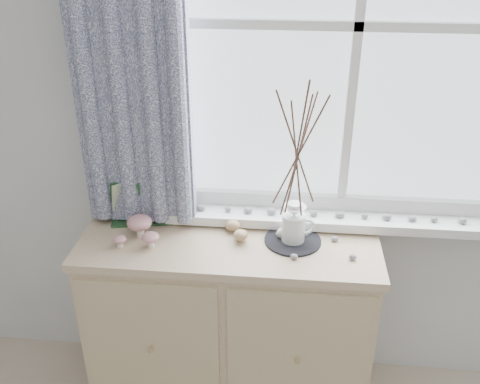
{
  "coord_description": "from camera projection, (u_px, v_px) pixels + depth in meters",
  "views": [
    {
      "loc": [
        0.07,
        -0.02,
        2.02
      ],
      "look_at": [
        -0.1,
        1.7,
        1.1
      ],
      "focal_mm": 40.0,
      "sensor_mm": 36.0,
      "label": 1
    }
  ],
  "objects": [
    {
      "name": "sideboard",
      "position": [
        230.0,
        323.0,
        2.32
      ],
      "size": [
        1.2,
        0.45,
        0.85
      ],
      "color": "beige",
      "rests_on": "ground"
    },
    {
      "name": "botanical_book",
      "position": [
        139.0,
        203.0,
        2.19
      ],
      "size": [
        0.31,
        0.18,
        0.21
      ],
      "primitive_type": null,
      "rotation": [
        0.0,
        0.0,
        0.2
      ],
      "color": "#214425",
      "rests_on": "sideboard"
    },
    {
      "name": "toadstool_cluster",
      "position": [
        140.0,
        228.0,
        2.11
      ],
      "size": [
        0.18,
        0.16,
        0.09
      ],
      "color": "white",
      "rests_on": "sideboard"
    },
    {
      "name": "wooden_eggs",
      "position": [
        237.0,
        230.0,
        2.15
      ],
      "size": [
        0.1,
        0.11,
        0.07
      ],
      "color": "tan",
      "rests_on": "sideboard"
    },
    {
      "name": "songbird_figurine",
      "position": [
        287.0,
        232.0,
        2.13
      ],
      "size": [
        0.12,
        0.08,
        0.06
      ],
      "primitive_type": null,
      "rotation": [
        0.0,
        0.0,
        0.23
      ],
      "color": "beige",
      "rests_on": "sideboard"
    },
    {
      "name": "crocheted_doily",
      "position": [
        293.0,
        240.0,
        2.12
      ],
      "size": [
        0.23,
        0.23,
        0.01
      ],
      "primitive_type": "cylinder",
      "color": "black",
      "rests_on": "sideboard"
    },
    {
      "name": "twig_pitcher",
      "position": [
        298.0,
        149.0,
        1.94
      ],
      "size": [
        0.31,
        0.31,
        0.7
      ],
      "rotation": [
        0.0,
        0.0,
        0.31
      ],
      "color": "silver",
      "rests_on": "crocheted_doily"
    },
    {
      "name": "sideboard_pebbles",
      "position": [
        312.0,
        243.0,
        2.1
      ],
      "size": [
        0.33,
        0.23,
        0.02
      ],
      "color": "gray",
      "rests_on": "sideboard"
    }
  ]
}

